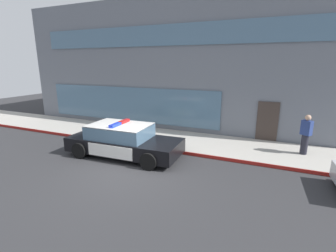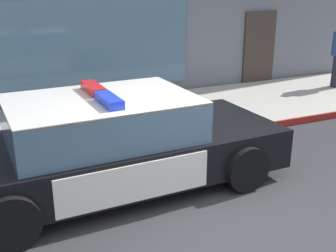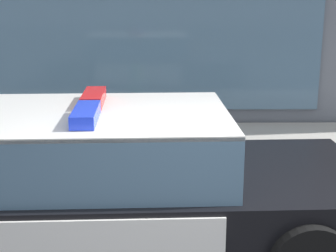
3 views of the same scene
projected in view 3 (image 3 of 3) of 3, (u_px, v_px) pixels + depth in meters
sidewalk at (206, 154)px, 7.66m from camera, size 48.00×3.15×0.15m
curb_red_paint at (217, 195)px, 6.12m from camera, size 28.80×0.04×0.14m
police_cruiser at (108, 182)px, 4.87m from camera, size 4.97×2.29×1.49m
fire_hydrant at (116, 142)px, 6.76m from camera, size 0.34×0.39×0.73m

